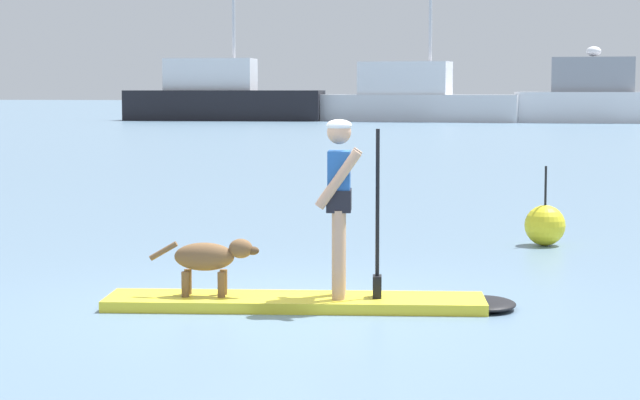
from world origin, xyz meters
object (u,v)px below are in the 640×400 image
(moored_boat_starboard, at_px, (221,97))
(moored_boat_center, at_px, (603,98))
(moored_boat_far_starboard, at_px, (415,99))
(marker_buoy, at_px, (545,225))
(paddleboard, at_px, (320,302))
(person_paddler, at_px, (341,195))
(dog, at_px, (210,258))

(moored_boat_starboard, relative_size, moored_boat_center, 1.20)
(moored_boat_starboard, distance_m, moored_boat_center, 24.03)
(moored_boat_far_starboard, bearing_deg, marker_buoy, -79.77)
(moored_boat_center, bearing_deg, moored_boat_starboard, -179.23)
(paddleboard, xyz_separation_m, marker_buoy, (1.82, 4.87, 0.21))
(person_paddler, bearing_deg, moored_boat_starboard, 108.91)
(moored_boat_far_starboard, distance_m, moored_boat_center, 11.38)
(paddleboard, relative_size, marker_buoy, 3.74)
(paddleboard, bearing_deg, dog, -169.77)
(paddleboard, bearing_deg, moored_boat_far_starboard, 97.83)
(moored_boat_center, relative_size, marker_buoy, 10.60)
(paddleboard, xyz_separation_m, moored_boat_far_starboard, (-8.66, 62.93, 1.36))
(paddleboard, height_order, marker_buoy, marker_buoy)
(moored_boat_far_starboard, distance_m, marker_buoy, 59.01)
(moored_boat_starboard, distance_m, marker_buoy, 62.36)
(moored_boat_center, distance_m, marker_buoy, 58.24)
(moored_boat_far_starboard, bearing_deg, person_paddler, -82.00)
(moored_boat_starboard, height_order, moored_boat_center, moored_boat_starboard)
(moored_boat_starboard, xyz_separation_m, moored_boat_center, (24.03, 0.32, -0.03))
(moored_boat_center, bearing_deg, person_paddler, -92.30)
(dog, xyz_separation_m, moored_boat_center, (3.72, 63.27, 1.03))
(dog, relative_size, moored_boat_far_starboard, 0.08)
(moored_boat_far_starboard, xyz_separation_m, moored_boat_center, (11.37, 0.16, 0.07))
(dog, xyz_separation_m, moored_boat_far_starboard, (-7.66, 63.11, 0.96))
(paddleboard, height_order, moored_boat_center, moored_boat_center)
(moored_boat_center, bearing_deg, dog, -93.36)
(paddleboard, distance_m, dog, 1.09)
(person_paddler, height_order, dog, person_paddler)
(moored_boat_starboard, bearing_deg, marker_buoy, -68.23)
(dog, xyz_separation_m, moored_boat_starboard, (-20.31, 62.95, 1.07))
(moored_boat_far_starboard, xyz_separation_m, marker_buoy, (10.47, -58.06, -1.15))
(moored_boat_starboard, height_order, moored_boat_far_starboard, moored_boat_starboard)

